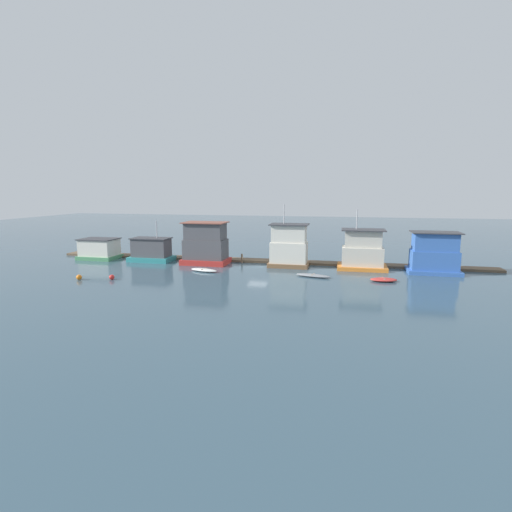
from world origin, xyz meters
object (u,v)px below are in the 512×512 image
object	(u,v)px
houseboat_brown	(289,247)
dinghy_grey	(313,276)
houseboat_green	(99,249)
houseboat_red	(206,244)
houseboat_teal	(151,250)
mooring_post_near_right	(242,258)
buoy_orange	(79,277)
dinghy_white	(204,270)
buoy_red	(112,277)
dinghy_red	(384,280)
houseboat_blue	(434,254)
mooring_post_centre	(201,255)
houseboat_orange	(362,252)

from	to	relation	value
houseboat_brown	dinghy_grey	size ratio (longest dim) A/B	1.92
houseboat_green	houseboat_red	bearing A→B (deg)	-1.34
houseboat_teal	houseboat_brown	world-z (taller)	houseboat_brown
mooring_post_near_right	houseboat_teal	bearing A→B (deg)	-173.88
houseboat_brown	dinghy_grey	xyz separation A→B (m)	(3.58, -5.84, -2.39)
buoy_orange	dinghy_grey	bearing A→B (deg)	15.80
houseboat_brown	houseboat_red	bearing A→B (deg)	-176.93
houseboat_green	dinghy_white	world-z (taller)	houseboat_green
houseboat_green	mooring_post_near_right	xyz separation A→B (m)	(20.65, 1.28, -0.80)
houseboat_teal	houseboat_red	xyz separation A→B (m)	(8.03, -0.31, 1.10)
buoy_red	dinghy_red	bearing A→B (deg)	11.00
houseboat_blue	buoy_red	xyz separation A→B (m)	(-35.09, -11.51, -1.98)
buoy_orange	dinghy_white	bearing A→B (deg)	31.92
houseboat_blue	dinghy_white	bearing A→B (deg)	-169.31
houseboat_blue	buoy_orange	bearing A→B (deg)	-162.19
houseboat_green	dinghy_white	size ratio (longest dim) A/B	1.39
houseboat_red	dinghy_grey	size ratio (longest dim) A/B	1.45
houseboat_green	dinghy_white	bearing A→B (deg)	-16.83
mooring_post_centre	buoy_orange	world-z (taller)	mooring_post_centre
houseboat_blue	dinghy_grey	xyz separation A→B (m)	(-13.67, -5.34, -2.09)
houseboat_brown	mooring_post_near_right	size ratio (longest dim) A/B	6.49
houseboat_orange	mooring_post_near_right	bearing A→B (deg)	177.17
houseboat_green	buoy_red	xyz separation A→B (m)	(9.33, -11.78, -1.12)
houseboat_brown	mooring_post_centre	world-z (taller)	houseboat_brown
mooring_post_centre	buoy_red	xyz separation A→B (m)	(-5.54, -13.06, -0.62)
dinghy_red	buoy_red	size ratio (longest dim) A/B	5.25
mooring_post_centre	buoy_red	bearing A→B (deg)	-112.97
mooring_post_centre	buoy_red	size ratio (longest dim) A/B	3.19
dinghy_red	houseboat_teal	bearing A→B (deg)	168.62
houseboat_blue	houseboat_brown	bearing A→B (deg)	178.36
houseboat_orange	mooring_post_centre	distance (m)	21.48
houseboat_brown	mooring_post_centre	bearing A→B (deg)	175.06
dinghy_white	mooring_post_near_right	distance (m)	7.28
dinghy_white	dinghy_grey	distance (m)	13.12
houseboat_teal	houseboat_blue	xyz separation A→B (m)	(36.32, -0.21, 0.78)
houseboat_orange	mooring_post_near_right	world-z (taller)	houseboat_orange
mooring_post_centre	dinghy_grey	bearing A→B (deg)	-23.48
houseboat_brown	houseboat_blue	distance (m)	17.25
houseboat_red	buoy_orange	world-z (taller)	houseboat_red
houseboat_green	houseboat_brown	distance (m)	27.20
houseboat_green	houseboat_teal	world-z (taller)	houseboat_teal
dinghy_white	buoy_red	distance (m)	10.52
houseboat_orange	mooring_post_near_right	xyz separation A→B (m)	(-15.65, 0.77, -1.57)
dinghy_red	houseboat_brown	bearing A→B (deg)	150.30
houseboat_green	houseboat_orange	size ratio (longest dim) A/B	0.71
dinghy_grey	houseboat_brown	bearing A→B (deg)	121.50
houseboat_brown	mooring_post_centre	xyz separation A→B (m)	(-12.31, 1.06, -1.66)
houseboat_teal	dinghy_red	bearing A→B (deg)	-11.38
houseboat_brown	houseboat_blue	bearing A→B (deg)	-1.64
houseboat_brown	houseboat_orange	size ratio (longest dim) A/B	1.07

